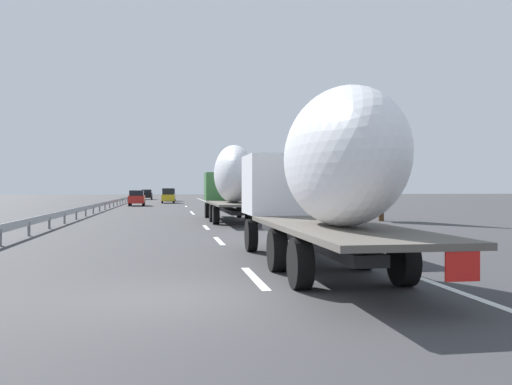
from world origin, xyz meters
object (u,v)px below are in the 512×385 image
object	(u,v)px
car_yellow_coupe	(168,196)
car_white_van	(170,195)
road_sign	(235,187)
truck_lead	(231,180)
truck_trailing	(323,174)
car_black_suv	(147,194)
car_red_compact	(137,198)

from	to	relation	value
car_yellow_coupe	car_white_van	bearing A→B (deg)	-1.21
road_sign	truck_lead	bearing A→B (deg)	172.67
truck_lead	road_sign	xyz separation A→B (m)	(24.09, -3.10, -0.40)
truck_trailing	car_white_van	world-z (taller)	truck_trailing
car_white_van	road_sign	size ratio (longest dim) A/B	1.52
truck_lead	car_yellow_coupe	world-z (taller)	truck_lead
car_yellow_coupe	truck_trailing	bearing A→B (deg)	-176.54
car_yellow_coupe	truck_lead	bearing A→B (deg)	-174.93
truck_lead	road_sign	size ratio (longest dim) A/B	4.21
car_black_suv	car_yellow_coupe	xyz separation A→B (m)	(-23.43, -3.69, 0.08)
car_red_compact	car_yellow_coupe	size ratio (longest dim) A/B	0.90
truck_lead	car_red_compact	size ratio (longest dim) A/B	3.10
car_black_suv	car_yellow_coupe	world-z (taller)	car_yellow_coupe
truck_lead	car_black_suv	xyz separation A→B (m)	(65.99, 7.47, -1.62)
truck_lead	car_yellow_coupe	size ratio (longest dim) A/B	2.79
truck_trailing	car_red_compact	size ratio (longest dim) A/B	2.91
car_black_suv	car_red_compact	bearing A→B (deg)	-179.71
truck_lead	car_black_suv	distance (m)	66.43
truck_trailing	road_sign	bearing A→B (deg)	-4.02
car_yellow_coupe	car_white_van	world-z (taller)	car_yellow_coupe
truck_lead	car_yellow_coupe	distance (m)	42.76
truck_lead	car_black_suv	bearing A→B (deg)	6.46
truck_lead	road_sign	world-z (taller)	truck_lead
truck_lead	car_red_compact	world-z (taller)	truck_lead
truck_trailing	car_red_compact	distance (m)	51.95
truck_lead	road_sign	distance (m)	24.30
truck_lead	car_yellow_coupe	xyz separation A→B (m)	(42.56, 3.78, -1.54)
truck_trailing	car_red_compact	xyz separation A→B (m)	(51.41, 7.30, -1.48)
car_yellow_coupe	road_sign	world-z (taller)	road_sign
truck_trailing	truck_lead	bearing A→B (deg)	0.00
car_yellow_coupe	car_white_van	distance (m)	11.82
truck_lead	car_white_van	world-z (taller)	truck_lead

